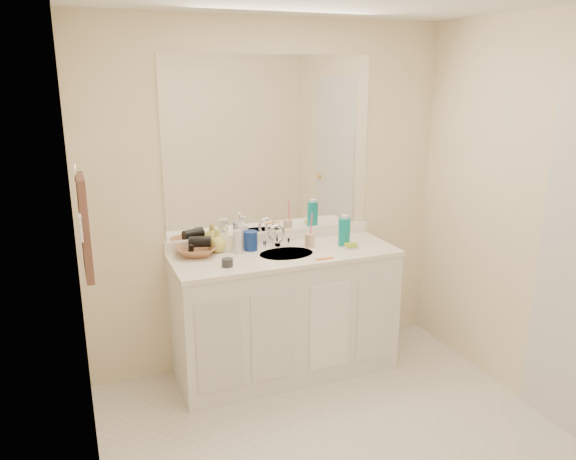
{
  "coord_description": "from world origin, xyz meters",
  "views": [
    {
      "loc": [
        -1.32,
        -2.3,
        2.04
      ],
      "look_at": [
        0.0,
        0.97,
        1.05
      ],
      "focal_mm": 35.0,
      "sensor_mm": 36.0,
      "label": 1
    }
  ],
  "objects": [
    {
      "name": "soap_dish",
      "position": [
        0.45,
        0.94,
        0.89
      ],
      "size": [
        0.09,
        0.07,
        0.01
      ],
      "primitive_type": "cube",
      "rotation": [
        0.0,
        0.0,
        0.02
      ],
      "color": "silver",
      "rests_on": "countertop"
    },
    {
      "name": "wall_right",
      "position": [
        1.3,
        0.0,
        1.2
      ],
      "size": [
        0.02,
        2.6,
        2.4
      ],
      "primitive_type": "cube",
      "color": "#FBEAC4",
      "rests_on": "floor"
    },
    {
      "name": "soap_bottle_yellow",
      "position": [
        -0.41,
        1.21,
        0.96
      ],
      "size": [
        0.15,
        0.15,
        0.15
      ],
      "primitive_type": "imported",
      "rotation": [
        0.0,
        0.0,
        -0.27
      ],
      "color": "#D7CC53",
      "rests_on": "countertop"
    },
    {
      "name": "vanity_cabinet",
      "position": [
        0.0,
        1.02,
        0.42
      ],
      "size": [
        1.5,
        0.55,
        0.85
      ],
      "primitive_type": "cube",
      "color": "white",
      "rests_on": "floor"
    },
    {
      "name": "backsplash",
      "position": [
        0.0,
        1.29,
        0.92
      ],
      "size": [
        1.52,
        0.03,
        0.08
      ],
      "primitive_type": "cube",
      "color": "white",
      "rests_on": "countertop"
    },
    {
      "name": "blue_mug",
      "position": [
        -0.2,
        1.17,
        0.95
      ],
      "size": [
        0.11,
        0.11,
        0.13
      ],
      "primitive_type": "cylinder",
      "rotation": [
        0.0,
        0.0,
        -0.19
      ],
      "color": "navy",
      "rests_on": "countertop"
    },
    {
      "name": "countertop",
      "position": [
        0.0,
        1.02,
        0.86
      ],
      "size": [
        1.52,
        0.57,
        0.03
      ],
      "primitive_type": "cube",
      "color": "white",
      "rests_on": "vanity_cabinet"
    },
    {
      "name": "floor",
      "position": [
        0.0,
        0.0,
        0.0
      ],
      "size": [
        2.6,
        2.6,
        0.0
      ],
      "primitive_type": "cube",
      "color": "silver",
      "rests_on": "ground"
    },
    {
      "name": "tan_cup",
      "position": [
        0.21,
        1.08,
        0.93
      ],
      "size": [
        0.09,
        0.09,
        0.09
      ],
      "primitive_type": "cylinder",
      "rotation": [
        0.0,
        0.0,
        -0.39
      ],
      "color": "beige",
      "rests_on": "countertop"
    },
    {
      "name": "switch_plate",
      "position": [
        -1.27,
        0.57,
        1.3
      ],
      "size": [
        0.01,
        0.08,
        0.13
      ],
      "primitive_type": "cube",
      "color": "white",
      "rests_on": "wall_left"
    },
    {
      "name": "hand_towel",
      "position": [
        -1.25,
        0.77,
        1.25
      ],
      "size": [
        0.04,
        0.32,
        0.55
      ],
      "primitive_type": "cube",
      "color": "#482D27",
      "rests_on": "towel_ring"
    },
    {
      "name": "mouthwash_bottle",
      "position": [
        0.44,
        1.02,
        0.98
      ],
      "size": [
        0.11,
        0.11,
        0.2
      ],
      "primitive_type": "cylinder",
      "rotation": [
        0.0,
        0.0,
        0.36
      ],
      "color": "#0B8486",
      "rests_on": "countertop"
    },
    {
      "name": "green_soap",
      "position": [
        0.45,
        0.94,
        0.9
      ],
      "size": [
        0.08,
        0.06,
        0.03
      ],
      "primitive_type": "cube",
      "rotation": [
        0.0,
        0.0,
        -0.05
      ],
      "color": "#AAC830",
      "rests_on": "soap_dish"
    },
    {
      "name": "extra_white_bottle",
      "position": [
        -0.3,
        1.13,
        0.96
      ],
      "size": [
        0.05,
        0.05,
        0.16
      ],
      "primitive_type": "cylinder",
      "rotation": [
        0.0,
        0.0,
        -0.09
      ],
      "color": "silver",
      "rests_on": "countertop"
    },
    {
      "name": "soap_bottle_cream",
      "position": [
        -0.35,
        1.22,
        0.97
      ],
      "size": [
        0.1,
        0.1,
        0.17
      ],
      "primitive_type": "imported",
      "rotation": [
        0.0,
        0.0,
        -0.26
      ],
      "color": "#FFF6CF",
      "rests_on": "countertop"
    },
    {
      "name": "towel_ring",
      "position": [
        -1.27,
        0.77,
        1.55
      ],
      "size": [
        0.01,
        0.11,
        0.11
      ],
      "primitive_type": "torus",
      "rotation": [
        0.0,
        1.57,
        0.0
      ],
      "color": "silver",
      "rests_on": "wall_left"
    },
    {
      "name": "hair_dryer",
      "position": [
        -0.54,
        1.19,
        0.97
      ],
      "size": [
        0.16,
        0.11,
        0.07
      ],
      "primitive_type": "cylinder",
      "rotation": [
        0.0,
        1.57,
        -0.31
      ],
      "color": "black",
      "rests_on": "wicker_basket"
    },
    {
      "name": "wall_back",
      "position": [
        0.0,
        1.3,
        1.2
      ],
      "size": [
        2.6,
        0.02,
        2.4
      ],
      "primitive_type": "cube",
      "color": "#FBEAC4",
      "rests_on": "floor"
    },
    {
      "name": "mirror",
      "position": [
        0.0,
        1.29,
        1.56
      ],
      "size": [
        1.48,
        0.01,
        1.2
      ],
      "primitive_type": "cube",
      "color": "white",
      "rests_on": "wall_back"
    },
    {
      "name": "sink_basin",
      "position": [
        0.0,
        1.0,
        0.87
      ],
      "size": [
        0.37,
        0.37,
        0.02
      ],
      "primitive_type": "cylinder",
      "color": "beige",
      "rests_on": "countertop"
    },
    {
      "name": "wicker_basket",
      "position": [
        -0.56,
        1.19,
        0.91
      ],
      "size": [
        0.33,
        0.33,
        0.06
      ],
      "primitive_type": "imported",
      "rotation": [
        0.0,
        0.0,
        -0.32
      ],
      "color": "#9D623F",
      "rests_on": "countertop"
    },
    {
      "name": "soap_bottle_white",
      "position": [
        -0.22,
        1.25,
        0.99
      ],
      "size": [
        0.1,
        0.1,
        0.22
      ],
      "primitive_type": "imported",
      "rotation": [
        0.0,
        0.0,
        0.25
      ],
      "color": "white",
      "rests_on": "countertop"
    },
    {
      "name": "toothbrush",
      "position": [
        0.22,
        1.08,
        1.03
      ],
      "size": [
        0.01,
        0.03,
        0.18
      ],
      "primitive_type": "cylinder",
      "rotation": [
        0.14,
        0.0,
        0.03
      ],
      "color": "#F74173",
      "rests_on": "tan_cup"
    },
    {
      "name": "dark_jar",
      "position": [
        -0.44,
        0.9,
        0.91
      ],
      "size": [
        0.08,
        0.08,
        0.05
      ],
      "primitive_type": "cylinder",
      "rotation": [
        0.0,
        0.0,
        0.1
      ],
      "color": "#292A2F",
      "rests_on": "countertop"
    },
    {
      "name": "orange_comb",
      "position": [
        0.19,
        0.8,
        0.88
      ],
      "size": [
        0.12,
        0.03,
        0.01
      ],
      "primitive_type": "cube",
      "rotation": [
        0.0,
        0.0,
        -0.01
      ],
      "color": "orange",
      "rests_on": "countertop"
    },
    {
      "name": "wall_left",
      "position": [
        -1.3,
        0.0,
        1.2
      ],
      "size": [
        0.02,
        2.6,
        2.4
      ],
      "primitive_type": "cube",
      "color": "#FBEAC4",
      "rests_on": "floor"
    },
    {
      "name": "faucet",
      "position": [
        0.0,
        1.18,
        0.94
      ],
      "size": [
        0.02,
        0.02,
        0.11
      ],
      "primitive_type": "cylinder",
      "color": "silver",
      "rests_on": "countertop"
    }
  ]
}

